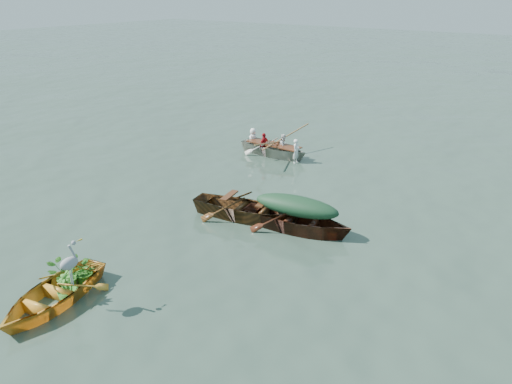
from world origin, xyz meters
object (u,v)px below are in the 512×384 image
(rowed_boat, at_px, (274,156))
(green_tarp_boat, at_px, (296,230))
(yellow_dinghy, at_px, (54,304))
(open_wooden_boat, at_px, (247,219))
(heron, at_px, (70,270))

(rowed_boat, bearing_deg, green_tarp_boat, -140.20)
(yellow_dinghy, height_order, open_wooden_boat, open_wooden_boat)
(yellow_dinghy, xyz_separation_m, heron, (0.53, 0.17, 0.91))
(open_wooden_boat, distance_m, rowed_boat, 5.74)
(green_tarp_boat, xyz_separation_m, open_wooden_boat, (-1.48, -0.23, 0.00))
(green_tarp_boat, distance_m, open_wooden_boat, 1.50)
(rowed_boat, height_order, heron, heron)
(heron, bearing_deg, rowed_boat, 89.99)
(green_tarp_boat, bearing_deg, rowed_boat, 31.14)
(rowed_boat, bearing_deg, open_wooden_boat, -153.09)
(yellow_dinghy, bearing_deg, open_wooden_boat, 69.60)
(yellow_dinghy, height_order, heron, heron)
(rowed_boat, distance_m, heron, 10.81)
(open_wooden_boat, relative_size, rowed_boat, 1.11)
(yellow_dinghy, height_order, rowed_boat, rowed_boat)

